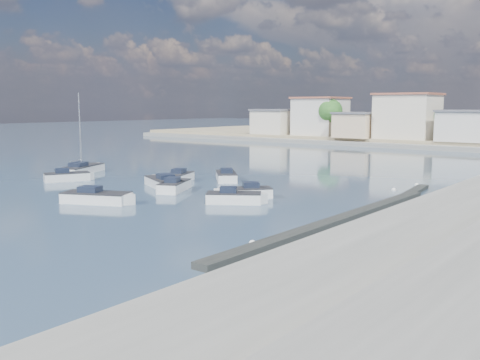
# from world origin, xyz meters

# --- Properties ---
(ground) EXTENTS (400.00, 400.00, 0.00)m
(ground) POSITION_xyz_m (0.00, 40.00, 0.00)
(ground) COLOR #2D425A
(ground) RESTS_ON ground
(breakwater) EXTENTS (2.00, 31.02, 0.35)m
(breakwater) POSITION_xyz_m (6.90, 12.69, 0.17)
(breakwater) COLOR black
(breakwater) RESTS_ON ground
(motorboat_a) EXTENTS (3.56, 4.84, 1.48)m
(motorboat_a) POSITION_xyz_m (-10.51, 12.71, 0.38)
(motorboat_a) COLOR white
(motorboat_a) RESTS_ON ground
(motorboat_b) EXTENTS (4.36, 3.76, 1.48)m
(motorboat_b) POSITION_xyz_m (-2.36, 11.24, 0.38)
(motorboat_b) COLOR white
(motorboat_b) RESTS_ON ground
(motorboat_c) EXTENTS (5.99, 4.26, 1.48)m
(motorboat_c) POSITION_xyz_m (-12.95, 13.51, 0.38)
(motorboat_c) COLOR white
(motorboat_c) RESTS_ON ground
(motorboat_d) EXTENTS (4.07, 4.20, 1.48)m
(motorboat_d) POSITION_xyz_m (-3.50, 13.44, 0.38)
(motorboat_d) COLOR white
(motorboat_d) RESTS_ON ground
(motorboat_e) EXTENTS (3.43, 4.69, 1.48)m
(motorboat_e) POSITION_xyz_m (-23.19, 10.51, 0.38)
(motorboat_e) COLOR white
(motorboat_e) RESTS_ON ground
(motorboat_f) EXTENTS (4.53, 4.59, 1.48)m
(motorboat_f) POSITION_xyz_m (-11.29, 20.54, 0.38)
(motorboat_f) COLOR white
(motorboat_f) RESTS_ON ground
(motorboat_g) EXTENTS (3.46, 5.25, 1.48)m
(motorboat_g) POSITION_xyz_m (-14.07, 16.29, 0.38)
(motorboat_g) COLOR white
(motorboat_g) RESTS_ON ground
(motorboat_h) EXTENTS (5.66, 4.05, 1.48)m
(motorboat_h) POSITION_xyz_m (-10.59, 4.76, 0.38)
(motorboat_h) COLOR white
(motorboat_h) RESTS_ON ground
(sailboat) EXTENTS (5.03, 7.20, 9.00)m
(sailboat) POSITION_xyz_m (-27.59, 15.20, 0.41)
(sailboat) COLOR white
(sailboat) RESTS_ON ground
(mooring_buoys) EXTENTS (17.53, 36.38, 0.40)m
(mooring_buoys) POSITION_xyz_m (5.24, 14.07, 0.05)
(mooring_buoys) COLOR white
(mooring_buoys) RESTS_ON ground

